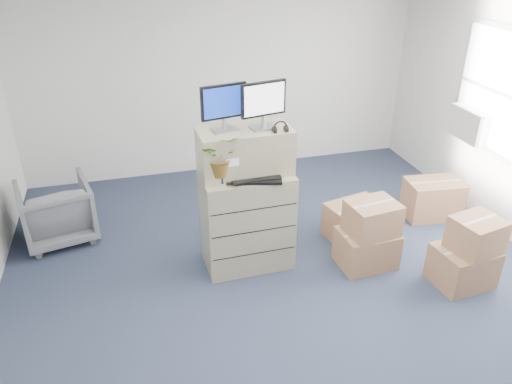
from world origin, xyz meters
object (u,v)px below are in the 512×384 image
at_px(monitor_right, 264,103).
at_px(office_chair, 56,209).
at_px(potted_plant, 220,160).
at_px(filing_cabinet_lower, 247,220).
at_px(water_bottle, 251,161).
at_px(monitor_left, 224,105).
at_px(keyboard, 254,179).

xyz_separation_m(monitor_right, office_chair, (-2.32, 1.07, -1.48)).
xyz_separation_m(monitor_right, potted_plant, (-0.50, -0.14, -0.52)).
distance_m(monitor_right, potted_plant, 0.73).
relative_size(filing_cabinet_lower, water_bottle, 4.50).
relative_size(water_bottle, potted_plant, 0.53).
height_order(monitor_left, potted_plant, monitor_left).
xyz_separation_m(monitor_left, potted_plant, (-0.10, -0.18, -0.51)).
bearing_deg(potted_plant, water_bottle, 21.37).
bearing_deg(keyboard, office_chair, 163.55).
height_order(filing_cabinet_lower, water_bottle, water_bottle).
height_order(filing_cabinet_lower, office_chair, filing_cabinet_lower).
xyz_separation_m(monitor_left, office_chair, (-1.92, 1.04, -1.47)).
bearing_deg(water_bottle, office_chair, 153.86).
height_order(monitor_left, office_chair, monitor_left).
bearing_deg(water_bottle, keyboard, -96.25).
xyz_separation_m(monitor_right, water_bottle, (-0.13, -0.00, -0.63)).
height_order(monitor_right, keyboard, monitor_right).
bearing_deg(filing_cabinet_lower, water_bottle, 25.49).
height_order(monitor_left, monitor_right, monitor_right).
bearing_deg(water_bottle, monitor_left, 172.19).
distance_m(monitor_right, keyboard, 0.79).
distance_m(monitor_left, keyboard, 0.81).
xyz_separation_m(monitor_left, monitor_right, (0.40, -0.04, 0.00)).
relative_size(water_bottle, office_chair, 0.30).
height_order(monitor_right, office_chair, monitor_right).
distance_m(monitor_left, monitor_right, 0.40).
bearing_deg(monitor_right, office_chair, 143.00).
height_order(monitor_left, keyboard, monitor_left).
bearing_deg(potted_plant, keyboard, -8.61).
bearing_deg(monitor_left, filing_cabinet_lower, -29.69).
height_order(water_bottle, office_chair, water_bottle).
distance_m(filing_cabinet_lower, keyboard, 0.61).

